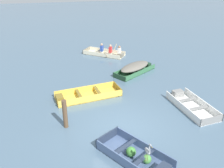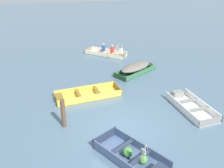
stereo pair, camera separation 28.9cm
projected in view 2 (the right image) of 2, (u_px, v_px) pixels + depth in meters
name	position (u px, v px, depth m)	size (l,w,h in m)	color
ground_plane	(121.00, 130.00, 10.65)	(80.00, 80.00, 0.00)	slate
dinghy_slate_blue_foreground	(134.00, 157.00, 8.94)	(2.57, 3.01, 0.41)	#475B7F
skiff_yellow_near_moored	(85.00, 95.00, 13.21)	(3.57, 1.74, 0.38)	#E5BC47
skiff_white_mid_moored	(190.00, 106.00, 12.23)	(1.59, 3.01, 0.37)	white
skiff_green_far_moored	(136.00, 68.00, 16.07)	(3.07, 2.55, 0.61)	#387047
rowboat_cream_with_crew	(108.00, 53.00, 19.25)	(3.22, 2.79, 0.88)	beige
heron_on_dinghy	(143.00, 151.00, 8.16)	(0.18, 0.46, 0.84)	olive
mooring_post	(63.00, 113.00, 10.62)	(0.20, 0.20, 1.32)	brown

